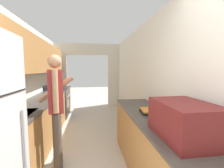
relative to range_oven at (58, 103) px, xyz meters
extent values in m
cube|color=silver|center=(-0.34, -2.21, 0.80)|extent=(0.06, 7.83, 2.50)
cube|color=#9E6B38|center=(-0.15, -1.16, 1.36)|extent=(0.32, 4.04, 0.74)
cube|color=silver|center=(2.22, -2.21, 0.80)|extent=(0.06, 7.83, 2.50)
cube|color=silver|center=(-0.18, 1.14, 0.58)|extent=(0.65, 0.06, 2.05)
cube|color=silver|center=(2.06, 1.14, 0.58)|extent=(0.65, 0.06, 2.05)
cube|color=silver|center=(0.94, 1.14, 1.83)|extent=(2.90, 0.06, 0.45)
cube|color=#9E6B38|center=(-0.01, -1.78, -0.02)|extent=(0.60, 2.80, 0.85)
cube|color=#3D3833|center=(-0.01, -1.78, 0.42)|extent=(0.62, 2.81, 0.03)
cube|color=#9E6B38|center=(-0.01, 0.62, -0.02)|extent=(0.60, 0.49, 0.85)
cube|color=#3D3833|center=(-0.01, 0.63, 0.42)|extent=(0.62, 0.50, 0.03)
cube|color=#9EA3A8|center=(-0.01, -2.52, 0.44)|extent=(0.42, 0.44, 0.00)
cube|color=#9E6B38|center=(1.89, -2.93, -0.02)|extent=(0.60, 2.20, 0.85)
cube|color=#3D3833|center=(1.89, -2.93, 0.42)|extent=(0.62, 2.22, 0.03)
cube|color=black|center=(0.38, -3.59, 0.87)|extent=(0.01, 0.76, 0.01)
cylinder|color=#99999E|center=(0.40, -3.34, 0.32)|extent=(0.02, 0.02, 0.73)
cube|color=black|center=(0.00, 0.00, -0.01)|extent=(0.62, 0.75, 0.89)
cube|color=black|center=(0.32, 0.00, -0.01)|extent=(0.01, 0.51, 0.27)
cylinder|color=#B7B7BC|center=(0.34, 0.00, 0.22)|extent=(0.02, 0.60, 0.02)
cube|color=black|center=(-0.29, 0.00, 0.51)|extent=(0.04, 0.75, 0.14)
cylinder|color=#232328|center=(0.13, -0.17, 0.43)|extent=(0.16, 0.16, 0.01)
cylinder|color=#232328|center=(0.13, 0.17, 0.43)|extent=(0.16, 0.16, 0.01)
cylinder|color=#232328|center=(-0.12, -0.17, 0.43)|extent=(0.16, 0.16, 0.01)
cylinder|color=#232328|center=(-0.12, 0.17, 0.43)|extent=(0.16, 0.16, 0.01)
cylinder|color=#4C4238|center=(0.54, -2.60, -0.02)|extent=(0.15, 0.15, 0.87)
cylinder|color=#4C4238|center=(0.51, -2.43, -0.02)|extent=(0.15, 0.15, 0.87)
cube|color=maroon|center=(0.52, -2.52, 0.74)|extent=(0.24, 0.24, 0.65)
cylinder|color=tan|center=(0.55, -2.66, 0.76)|extent=(0.09, 0.09, 0.62)
cylinder|color=tan|center=(0.50, -2.38, 0.76)|extent=(0.56, 0.18, 0.42)
sphere|color=tan|center=(0.52, -2.52, 1.18)|extent=(0.20, 0.20, 0.20)
cube|color=#5B1919|center=(1.89, -3.61, 0.54)|extent=(0.44, 0.62, 0.21)
cube|color=#5B1919|center=(1.89, -3.61, 0.71)|extent=(0.44, 0.62, 0.12)
cube|color=#2D2D33|center=(1.89, -3.28, 0.70)|extent=(0.26, 0.02, 0.10)
cube|color=black|center=(1.88, -2.82, 0.45)|extent=(0.26, 0.26, 0.03)
cube|color=#C67028|center=(1.87, -2.82, 0.48)|extent=(0.24, 0.29, 0.02)
cube|color=#B7B7BC|center=(0.00, 0.72, 0.44)|extent=(0.14, 0.22, 0.00)
cube|color=black|center=(0.00, 0.55, 0.45)|extent=(0.07, 0.11, 0.02)
camera|label=1|loc=(1.04, -4.83, 1.07)|focal=24.00mm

